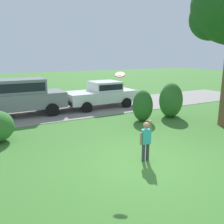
{
  "coord_description": "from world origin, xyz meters",
  "views": [
    {
      "loc": [
        -3.93,
        -5.34,
        3.12
      ],
      "look_at": [
        0.07,
        2.09,
        1.1
      ],
      "focal_mm": 38.43,
      "sensor_mm": 36.0,
      "label": 1
    }
  ],
  "objects_px": {
    "child_thrower": "(146,138)",
    "frisbee": "(120,75)",
    "parked_sedan": "(102,93)",
    "parked_suv": "(20,95)"
  },
  "relations": [
    {
      "from": "child_thrower",
      "to": "frisbee",
      "type": "distance_m",
      "value": 2.02
    },
    {
      "from": "parked_suv",
      "to": "frisbee",
      "type": "bearing_deg",
      "value": -74.76
    },
    {
      "from": "parked_suv",
      "to": "frisbee",
      "type": "distance_m",
      "value": 7.41
    },
    {
      "from": "child_thrower",
      "to": "frisbee",
      "type": "height_order",
      "value": "frisbee"
    },
    {
      "from": "parked_sedan",
      "to": "frisbee",
      "type": "distance_m",
      "value": 7.66
    },
    {
      "from": "parked_sedan",
      "to": "parked_suv",
      "type": "relative_size",
      "value": 0.94
    },
    {
      "from": "parked_sedan",
      "to": "child_thrower",
      "type": "xyz_separation_m",
      "value": [
        -2.2,
        -7.55,
        -0.13
      ]
    },
    {
      "from": "parked_sedan",
      "to": "child_thrower",
      "type": "distance_m",
      "value": 7.86
    },
    {
      "from": "parked_suv",
      "to": "child_thrower",
      "type": "height_order",
      "value": "parked_suv"
    },
    {
      "from": "parked_sedan",
      "to": "parked_suv",
      "type": "height_order",
      "value": "parked_suv"
    }
  ]
}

